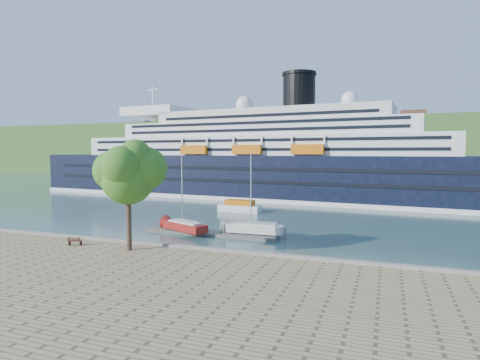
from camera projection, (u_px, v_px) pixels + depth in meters
ground at (122, 251)px, 42.66m from camera, size 400.00×400.00×0.00m
far_hillside at (325, 149)px, 177.55m from camera, size 400.00×50.00×24.00m
quay_coping at (121, 241)px, 42.39m from camera, size 220.00×0.50×0.30m
cruise_ship at (245, 138)px, 93.05m from camera, size 124.73×28.94×27.76m
park_bench at (75, 241)px, 40.92m from camera, size 1.54×0.98×0.92m
promenade_tree at (128, 191)px, 38.49m from camera, size 6.97×6.97×11.55m
floating_pontoon at (210, 234)px, 50.66m from camera, size 17.61×2.34×0.39m
sailboat_red at (185, 196)px, 51.02m from camera, size 7.73×4.97×9.72m
sailboat_white_far at (255, 197)px, 49.39m from camera, size 7.79×2.45×9.96m
tender_launch at (240, 206)px, 70.55m from camera, size 7.70×2.90×2.10m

